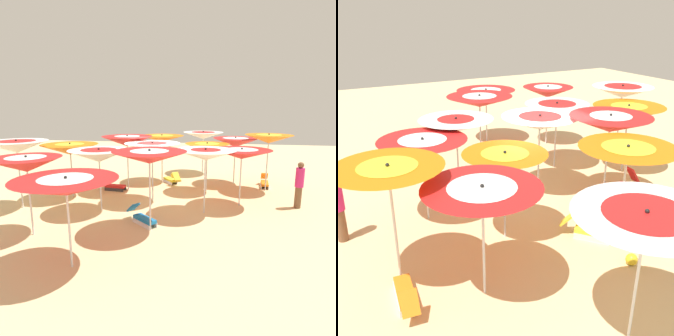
% 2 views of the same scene
% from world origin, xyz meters
% --- Properties ---
extents(ground, '(38.93, 38.93, 0.04)m').
position_xyz_m(ground, '(0.00, 0.00, -0.02)').
color(ground, beige).
extents(beach_umbrella_0, '(2.29, 2.29, 2.16)m').
position_xyz_m(beach_umbrella_0, '(-5.14, 0.96, 1.91)').
color(beach_umbrella_0, silver).
rests_on(beach_umbrella_0, ground).
extents(beach_umbrella_1, '(2.15, 2.15, 2.46)m').
position_xyz_m(beach_umbrella_1, '(-2.86, -0.36, 2.22)').
color(beach_umbrella_1, silver).
rests_on(beach_umbrella_1, ground).
extents(beach_umbrella_2, '(2.06, 2.06, 2.29)m').
position_xyz_m(beach_umbrella_2, '(-1.13, -1.87, 2.06)').
color(beach_umbrella_2, silver).
rests_on(beach_umbrella_2, ground).
extents(beach_umbrella_3, '(2.17, 2.17, 2.19)m').
position_xyz_m(beach_umbrella_3, '(-0.09, -3.13, 1.96)').
color(beach_umbrella_3, silver).
rests_on(beach_umbrella_3, ground).
extents(beach_umbrella_4, '(2.02, 2.02, 2.54)m').
position_xyz_m(beach_umbrella_4, '(2.16, -4.42, 2.30)').
color(beach_umbrella_4, silver).
rests_on(beach_umbrella_4, ground).
extents(beach_umbrella_5, '(1.92, 1.92, 2.33)m').
position_xyz_m(beach_umbrella_5, '(-3.74, 2.91, 2.07)').
color(beach_umbrella_5, silver).
rests_on(beach_umbrella_5, ground).
extents(beach_umbrella_6, '(2.09, 2.09, 2.26)m').
position_xyz_m(beach_umbrella_6, '(-1.50, 1.76, 1.99)').
color(beach_umbrella_6, silver).
rests_on(beach_umbrella_6, ground).
extents(beach_umbrella_7, '(2.13, 2.13, 2.35)m').
position_xyz_m(beach_umbrella_7, '(-0.10, 0.20, 2.11)').
color(beach_umbrella_7, silver).
rests_on(beach_umbrella_7, ground).
extents(beach_umbrella_8, '(1.91, 1.91, 2.17)m').
position_xyz_m(beach_umbrella_8, '(1.64, -1.82, 1.93)').
color(beach_umbrella_8, silver).
rests_on(beach_umbrella_8, ground).
extents(beach_umbrella_9, '(2.13, 2.13, 2.27)m').
position_xyz_m(beach_umbrella_9, '(3.20, -3.09, 2.01)').
color(beach_umbrella_9, silver).
rests_on(beach_umbrella_9, ground).
extents(beach_umbrella_10, '(2.16, 2.16, 2.52)m').
position_xyz_m(beach_umbrella_10, '(-1.71, 4.74, 2.26)').
color(beach_umbrella_10, silver).
rests_on(beach_umbrella_10, ground).
extents(beach_umbrella_11, '(2.25, 2.25, 2.25)m').
position_xyz_m(beach_umbrella_11, '(-0.16, 3.57, 1.98)').
color(beach_umbrella_11, silver).
rests_on(beach_umbrella_11, ground).
extents(beach_umbrella_12, '(2.19, 2.19, 2.48)m').
position_xyz_m(beach_umbrella_12, '(1.16, 1.60, 2.20)').
color(beach_umbrella_12, silver).
rests_on(beach_umbrella_12, ground).
extents(beach_umbrella_13, '(2.13, 2.13, 2.36)m').
position_xyz_m(beach_umbrella_13, '(3.00, 0.43, 2.15)').
color(beach_umbrella_13, silver).
rests_on(beach_umbrella_13, ground).
extents(beach_umbrella_14, '(2.22, 2.22, 2.37)m').
position_xyz_m(beach_umbrella_14, '(5.30, -1.45, 2.12)').
color(beach_umbrella_14, silver).
rests_on(beach_umbrella_14, ground).
extents(lounger_0, '(0.45, 1.23, 0.71)m').
position_xyz_m(lounger_0, '(1.04, 2.29, 0.22)').
color(lounger_0, '#333338').
rests_on(lounger_0, ground).
extents(lounger_1, '(1.26, 0.45, 0.58)m').
position_xyz_m(lounger_1, '(2.79, -4.48, 0.20)').
color(lounger_1, silver).
rests_on(lounger_1, ground).
extents(lounger_2, '(1.13, 1.02, 0.64)m').
position_xyz_m(lounger_2, '(2.59, -0.11, 0.21)').
color(lounger_2, silver).
rests_on(lounger_2, ground).
extents(lounger_3, '(1.06, 1.19, 0.58)m').
position_xyz_m(lounger_3, '(-2.42, 0.00, 0.20)').
color(lounger_3, silver).
rests_on(lounger_3, ground).
extents(beachgoer_0, '(0.30, 0.30, 1.71)m').
position_xyz_m(beachgoer_0, '(-0.02, -5.22, 0.89)').
color(beachgoer_0, brown).
rests_on(beachgoer_0, ground).
extents(beach_ball, '(0.25, 0.25, 0.25)m').
position_xyz_m(beach_ball, '(3.87, 0.02, 0.13)').
color(beach_ball, yellow).
rests_on(beach_ball, ground).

